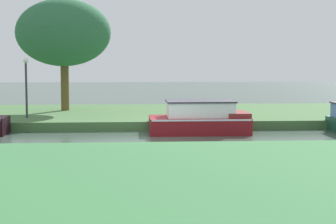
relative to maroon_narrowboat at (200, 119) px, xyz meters
The scene contains 7 objects.
ground_plane 2.29m from the maroon_narrowboat, 147.23° to the right, with size 120.00×120.00×0.00m, color #3E5146.
riverbank_far 6.10m from the maroon_narrowboat, 107.82° to the left, with size 72.00×10.00×0.40m, color #446B3B.
riverbank_near 10.38m from the maroon_narrowboat, 100.36° to the right, with size 72.00×10.00×0.40m, color #38743F.
maroon_narrowboat is the anchor object (origin of this frame).
willow_tree_left 10.01m from the maroon_narrowboat, 134.71° to the left, with size 5.01×3.34×5.92m.
lamp_post 8.44m from the maroon_narrowboat, 159.57° to the left, with size 0.24×0.24×2.78m.
mooring_post_near 2.00m from the maroon_narrowboat, 46.35° to the left, with size 0.17×0.17×0.51m, color brown.
Camera 1 is at (-1.02, -21.65, 3.00)m, focal length 58.55 mm.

